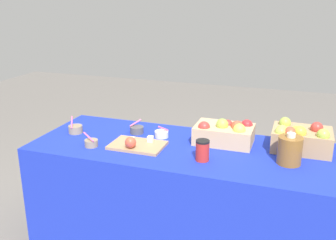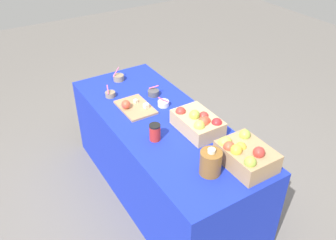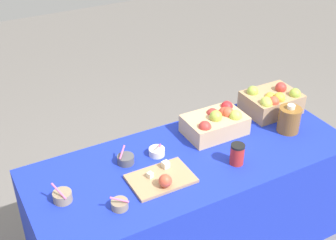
{
  "view_description": "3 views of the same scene",
  "coord_description": "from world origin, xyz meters",
  "views": [
    {
      "loc": [
        0.69,
        -2.2,
        1.67
      ],
      "look_at": [
        -0.07,
        -0.02,
        0.92
      ],
      "focal_mm": 41.53,
      "sensor_mm": 36.0,
      "label": 1
    },
    {
      "loc": [
        1.96,
        -1.15,
        2.26
      ],
      "look_at": [
        0.11,
        -0.01,
        0.8
      ],
      "focal_mm": 38.11,
      "sensor_mm": 36.0,
      "label": 2
    },
    {
      "loc": [
        -1.12,
        -1.77,
        2.31
      ],
      "look_at": [
        -0.14,
        0.04,
        1.01
      ],
      "focal_mm": 48.53,
      "sensor_mm": 36.0,
      "label": 3
    }
  ],
  "objects": [
    {
      "name": "table",
      "position": [
        0.0,
        0.0,
        0.37
      ],
      "size": [
        1.9,
        0.76,
        0.74
      ],
      "primitive_type": "cube",
      "color": "#192DB7",
      "rests_on": "ground_plane"
    },
    {
      "name": "apple_crate_left",
      "position": [
        0.72,
        0.19,
        0.82
      ],
      "size": [
        0.35,
        0.27,
        0.19
      ],
      "color": "tan",
      "rests_on": "table"
    },
    {
      "name": "apple_crate_middle",
      "position": [
        0.27,
        0.15,
        0.81
      ],
      "size": [
        0.37,
        0.24,
        0.17
      ],
      "color": "tan",
      "rests_on": "table"
    },
    {
      "name": "cutting_board_front",
      "position": [
        -0.25,
        -0.11,
        0.76
      ],
      "size": [
        0.34,
        0.23,
        0.09
      ],
      "color": "tan",
      "rests_on": "table"
    },
    {
      "name": "sample_bowl_near",
      "position": [
        -0.53,
        -0.19,
        0.76
      ],
      "size": [
        0.09,
        0.09,
        0.09
      ],
      "color": "gray",
      "rests_on": "table"
    },
    {
      "name": "sample_bowl_mid",
      "position": [
        -0.36,
        0.13,
        0.77
      ],
      "size": [
        0.1,
        0.1,
        0.09
      ],
      "color": "#4C4C51",
      "rests_on": "table"
    },
    {
      "name": "sample_bowl_far",
      "position": [
        -0.76,
        -0.01,
        0.77
      ],
      "size": [
        0.1,
        0.1,
        0.11
      ],
      "color": "gray",
      "rests_on": "table"
    },
    {
      "name": "sample_bowl_extra",
      "position": [
        -0.17,
        0.12,
        0.76
      ],
      "size": [
        0.09,
        0.1,
        0.09
      ],
      "color": "silver",
      "rests_on": "table"
    },
    {
      "name": "cider_jug",
      "position": [
        0.67,
        -0.05,
        0.82
      ],
      "size": [
        0.14,
        0.14,
        0.19
      ],
      "color": "brown",
      "rests_on": "table"
    },
    {
      "name": "coffee_cup",
      "position": [
        0.19,
        -0.17,
        0.8
      ],
      "size": [
        0.08,
        0.08,
        0.12
      ],
      "color": "red",
      "rests_on": "table"
    }
  ]
}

